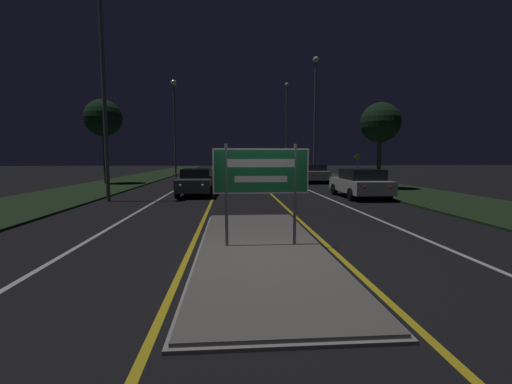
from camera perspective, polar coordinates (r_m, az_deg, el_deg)
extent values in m
plane|color=black|center=(7.14, 1.29, -10.92)|extent=(160.00, 160.00, 0.00)
cube|color=#999993|center=(7.78, 0.81, -9.32)|extent=(2.77, 8.13, 0.05)
cube|color=#66605B|center=(7.77, 0.81, -9.14)|extent=(2.65, 8.01, 0.10)
cube|color=#1E3319|center=(28.30, -22.37, 1.27)|extent=(5.00, 100.00, 0.08)
cube|color=#1E3319|center=(28.74, 16.55, 1.53)|extent=(5.00, 100.00, 0.08)
cube|color=gold|center=(31.89, -5.81, 2.07)|extent=(0.12, 70.00, 0.01)
cube|color=gold|center=(31.95, -0.15, 2.11)|extent=(0.12, 70.00, 0.01)
cube|color=silver|center=(32.07, -10.51, 2.02)|extent=(0.12, 70.00, 0.01)
cube|color=silver|center=(32.24, 4.51, 2.12)|extent=(0.12, 70.00, 0.01)
cube|color=silver|center=(32.54, -15.77, 1.96)|extent=(0.10, 70.00, 0.01)
cube|color=silver|center=(32.83, 9.70, 2.12)|extent=(0.10, 70.00, 0.01)
cylinder|color=#56565B|center=(7.53, -4.94, -0.55)|extent=(0.07, 0.07, 2.25)
cylinder|color=#56565B|center=(7.66, 6.50, -0.46)|extent=(0.07, 0.07, 2.25)
cube|color=#19703D|center=(7.51, 0.83, 3.51)|extent=(2.11, 0.04, 0.99)
cube|color=white|center=(7.49, 0.85, 3.50)|extent=(2.11, 0.00, 0.99)
cube|color=#19703D|center=(7.49, 0.85, 3.50)|extent=(2.05, 0.01, 0.93)
cube|color=white|center=(7.48, 0.85, 4.83)|extent=(1.48, 0.01, 0.18)
cube|color=white|center=(7.50, 0.85, 2.18)|extent=(1.16, 0.01, 0.14)
cylinder|color=#56565B|center=(17.56, -24.02, 14.95)|extent=(0.18, 0.18, 10.00)
cylinder|color=#56565B|center=(36.80, -13.38, 9.79)|extent=(0.18, 0.18, 9.45)
sphere|color=beige|center=(37.47, -13.57, 17.29)|extent=(0.59, 0.59, 0.59)
cylinder|color=#56565B|center=(29.80, 9.78, 11.35)|extent=(0.18, 0.18, 9.97)
sphere|color=beige|center=(30.73, 9.95, 20.92)|extent=(0.51, 0.51, 0.51)
cylinder|color=#56565B|center=(43.81, 5.09, 10.21)|extent=(0.18, 0.18, 10.90)
sphere|color=beige|center=(44.59, 5.16, 17.40)|extent=(0.48, 0.48, 0.48)
cube|color=silver|center=(18.30, 16.87, 1.06)|extent=(1.89, 4.32, 0.64)
cube|color=black|center=(18.03, 17.22, 2.83)|extent=(1.67, 2.25, 0.52)
sphere|color=red|center=(16.10, 17.65, 0.71)|extent=(0.14, 0.14, 0.14)
sphere|color=red|center=(16.57, 21.42, 0.72)|extent=(0.14, 0.14, 0.14)
cylinder|color=black|center=(19.30, 12.90, 0.45)|extent=(0.22, 0.62, 0.62)
cylinder|color=black|center=(19.90, 17.90, 0.48)|extent=(0.22, 0.62, 0.62)
cylinder|color=black|center=(16.77, 15.58, -0.40)|extent=(0.22, 0.62, 0.62)
cylinder|color=black|center=(17.46, 21.19, -0.34)|extent=(0.22, 0.62, 0.62)
cube|color=silver|center=(28.48, 9.34, 2.89)|extent=(1.82, 4.71, 0.68)
cube|color=black|center=(28.18, 9.50, 4.05)|extent=(1.60, 2.45, 0.49)
sphere|color=red|center=(26.07, 9.34, 2.82)|extent=(0.14, 0.14, 0.14)
sphere|color=red|center=(26.35, 11.72, 2.81)|extent=(0.14, 0.14, 0.14)
cylinder|color=black|center=(29.73, 7.05, 2.39)|extent=(0.22, 0.63, 0.63)
cylinder|color=black|center=(30.12, 10.29, 2.38)|extent=(0.22, 0.63, 0.63)
cylinder|color=black|center=(26.88, 8.25, 2.02)|extent=(0.22, 0.63, 0.63)
cylinder|color=black|center=(27.30, 11.82, 2.01)|extent=(0.22, 0.63, 0.63)
cube|color=#B7B7BC|center=(38.06, 5.71, 3.69)|extent=(1.88, 4.48, 0.70)
cube|color=black|center=(37.78, 5.79, 4.61)|extent=(1.66, 2.33, 0.54)
sphere|color=red|center=(35.77, 5.40, 3.70)|extent=(0.14, 0.14, 0.14)
sphere|color=red|center=(35.98, 7.23, 3.69)|extent=(0.14, 0.14, 0.14)
cylinder|color=black|center=(39.30, 4.06, 3.26)|extent=(0.22, 0.66, 0.66)
cylinder|color=black|center=(39.60, 6.65, 3.25)|extent=(0.22, 0.66, 0.66)
cylinder|color=black|center=(36.56, 4.68, 3.06)|extent=(0.22, 0.66, 0.66)
cylinder|color=black|center=(36.88, 7.46, 3.06)|extent=(0.22, 0.66, 0.66)
cube|color=#B7B7BC|center=(46.07, -0.38, 4.00)|extent=(1.85, 4.45, 0.55)
cube|color=black|center=(45.79, -0.36, 4.63)|extent=(1.62, 2.31, 0.47)
sphere|color=red|center=(43.83, -0.94, 4.00)|extent=(0.14, 0.14, 0.14)
sphere|color=red|center=(43.91, 0.55, 4.00)|extent=(0.14, 0.14, 0.14)
cylinder|color=black|center=(47.40, -1.56, 3.71)|extent=(0.22, 0.68, 0.68)
cylinder|color=black|center=(47.51, 0.57, 3.72)|extent=(0.22, 0.68, 0.68)
cylinder|color=black|center=(44.65, -1.40, 3.58)|extent=(0.22, 0.68, 0.68)
cylinder|color=black|center=(44.77, 0.86, 3.59)|extent=(0.22, 0.68, 0.68)
cube|color=#4C514C|center=(18.96, -9.90, 1.40)|extent=(1.71, 4.60, 0.64)
cube|color=black|center=(19.20, -9.85, 3.13)|extent=(1.50, 2.39, 0.48)
sphere|color=white|center=(16.76, -12.48, 1.07)|extent=(0.14, 0.14, 0.14)
sphere|color=white|center=(16.64, -8.87, 1.10)|extent=(0.14, 0.14, 0.14)
cylinder|color=black|center=(17.68, -12.97, -0.01)|extent=(0.22, 0.62, 0.62)
cylinder|color=black|center=(17.50, -7.70, 0.03)|extent=(0.22, 0.62, 0.62)
cylinder|color=black|center=(20.49, -11.76, 0.79)|extent=(0.22, 0.62, 0.62)
cylinder|color=black|center=(20.34, -7.21, 0.83)|extent=(0.22, 0.62, 0.62)
cylinder|color=#56565B|center=(30.74, 16.51, 3.81)|extent=(0.06, 0.06, 2.08)
cube|color=yellow|center=(30.73, 16.56, 5.64)|extent=(0.60, 0.02, 0.60)
cylinder|color=#4C3823|center=(28.37, -23.90, 5.66)|extent=(0.24, 0.24, 4.31)
sphere|color=black|center=(28.53, -24.14, 11.22)|extent=(2.73, 2.73, 2.73)
cylinder|color=#4C3823|center=(23.11, 19.81, 5.01)|extent=(0.24, 0.24, 3.60)
sphere|color=black|center=(23.21, 20.01, 10.84)|extent=(2.48, 2.48, 2.48)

